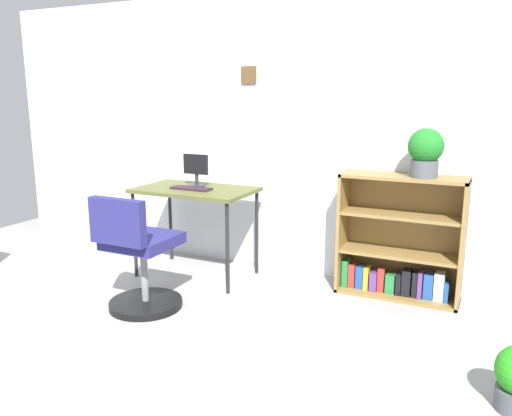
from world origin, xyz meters
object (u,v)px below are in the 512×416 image
monitor (196,170)px  bookshelf_low (400,244)px  desk (195,196)px  office_chair (138,260)px  potted_plant_on_shelf (426,151)px  keyboard (191,188)px

monitor → bookshelf_low: (1.66, 0.20, -0.49)m
desk → office_chair: size_ratio=1.14×
desk → potted_plant_on_shelf: size_ratio=2.77×
monitor → office_chair: 1.04m
office_chair → keyboard: bearing=92.4°
desk → potted_plant_on_shelf: bearing=7.8°
office_chair → bookshelf_low: bookshelf_low is taller
keyboard → bookshelf_low: size_ratio=0.37×
potted_plant_on_shelf → desk: bearing=-172.2°
keyboard → monitor: bearing=107.2°
monitor → keyboard: bearing=-72.8°
monitor → potted_plant_on_shelf: (1.81, 0.15, 0.23)m
bookshelf_low → office_chair: bearing=-145.2°
desk → office_chair: bearing=-87.6°
bookshelf_low → potted_plant_on_shelf: 0.73m
monitor → potted_plant_on_shelf: 1.83m
keyboard → potted_plant_on_shelf: bearing=9.7°
keyboard → office_chair: size_ratio=0.40×
monitor → keyboard: size_ratio=0.79×
monitor → bookshelf_low: bearing=7.0°
desk → office_chair: office_chair is taller
monitor → bookshelf_low: size_ratio=0.29×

